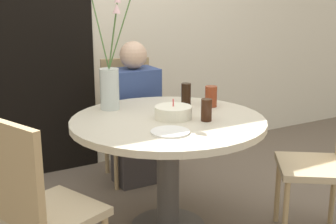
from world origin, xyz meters
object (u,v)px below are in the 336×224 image
object	(u,v)px
chair_left_flank	(129,111)
side_plate	(170,132)
drink_glass_0	(206,110)
chair_far_back	(329,154)
flower_vase	(111,76)
drink_glass_1	(211,96)
person_boy	(135,118)
birthday_cake	(173,112)
drink_glass_2	(186,94)
chair_near_front	(36,204)

from	to	relation	value
chair_left_flank	side_plate	world-z (taller)	chair_left_flank
chair_left_flank	drink_glass_0	xyz separation A→B (m)	(-0.01, -1.06, 0.25)
chair_far_back	flower_vase	bearing A→B (deg)	-98.17
flower_vase	drink_glass_1	size ratio (longest dim) A/B	5.89
flower_vase	side_plate	xyz separation A→B (m)	(0.07, -0.61, -0.21)
chair_left_flank	flower_vase	size ratio (longest dim) A/B	1.17
person_boy	chair_far_back	bearing A→B (deg)	-64.59
chair_left_flank	birthday_cake	xyz separation A→B (m)	(-0.14, -0.92, 0.23)
chair_left_flank	drink_glass_0	distance (m)	1.09
birthday_cake	drink_glass_2	size ratio (longest dim) A/B	1.57
chair_near_front	drink_glass_0	world-z (taller)	chair_near_front
chair_near_front	drink_glass_0	size ratio (longest dim) A/B	7.23
birthday_cake	chair_near_front	bearing A→B (deg)	-159.69
chair_left_flank	flower_vase	distance (m)	0.77
drink_glass_0	drink_glass_1	world-z (taller)	drink_glass_1
flower_vase	drink_glass_0	distance (m)	0.65
drink_glass_1	person_boy	world-z (taller)	person_boy
chair_near_front	side_plate	bearing A→B (deg)	-103.98
birthday_cake	drink_glass_2	world-z (taller)	drink_glass_2
chair_far_back	person_boy	xyz separation A→B (m)	(-0.62, 1.30, -0.02)
chair_left_flank	side_plate	distance (m)	1.21
chair_far_back	person_boy	bearing A→B (deg)	-119.31
chair_left_flank	drink_glass_2	xyz separation A→B (m)	(0.10, -0.67, 0.26)
drink_glass_0	person_boy	world-z (taller)	person_boy
person_boy	drink_glass_1	bearing A→B (deg)	-69.92
chair_left_flank	flower_vase	xyz separation A→B (m)	(-0.37, -0.55, 0.40)
chair_far_back	drink_glass_1	distance (m)	0.79
drink_glass_1	person_boy	bearing A→B (deg)	110.08
chair_far_back	side_plate	size ratio (longest dim) A/B	4.43
birthday_cake	drink_glass_0	bearing A→B (deg)	-46.44
chair_far_back	drink_glass_2	size ratio (longest dim) A/B	6.64
side_plate	person_boy	world-z (taller)	person_boy
birthday_cake	drink_glass_1	bearing A→B (deg)	18.53
chair_left_flank	drink_glass_2	world-z (taller)	chair_left_flank
chair_near_front	drink_glass_2	world-z (taller)	chair_near_front
chair_far_back	birthday_cake	bearing A→B (deg)	-90.90
chair_near_front	person_boy	xyz separation A→B (m)	(1.01, 1.10, -0.02)
chair_far_back	drink_glass_2	world-z (taller)	chair_far_back
chair_near_front	person_boy	bearing A→B (deg)	-64.00
birthday_cake	flower_vase	world-z (taller)	flower_vase
flower_vase	drink_glass_1	xyz separation A→B (m)	(0.58, -0.26, -0.15)
chair_far_back	flower_vase	xyz separation A→B (m)	(-0.96, 0.91, 0.40)
chair_left_flank	birthday_cake	world-z (taller)	chair_left_flank
chair_far_back	person_boy	distance (m)	1.44
side_plate	chair_left_flank	bearing A→B (deg)	75.48
chair_far_back	side_plate	bearing A→B (deg)	-73.13
chair_left_flank	flower_vase	bearing A→B (deg)	-113.54
drink_glass_1	drink_glass_2	xyz separation A→B (m)	(-0.11, 0.13, 0.00)
side_plate	drink_glass_0	bearing A→B (deg)	17.79
chair_far_back	birthday_cake	size ratio (longest dim) A/B	4.23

